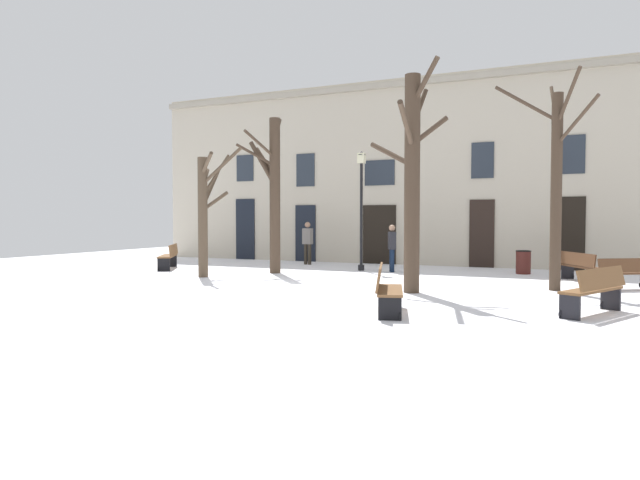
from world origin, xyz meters
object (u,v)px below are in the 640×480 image
object	(u,v)px
tree_center	(556,182)
bench_near_lamp	(595,290)
person_by_shop_door	(392,246)
bench_far_corner	(169,256)
bench_facing_shops	(623,273)
litter_bin	(523,262)
tree_near_facade	(205,209)
tree_foreground	(412,177)
bench_back_to_back_left	(581,266)
bench_near_center_tree	(387,289)
tree_left_of_center	(274,190)
person_strolling	(308,241)
streetlamp	(361,198)

from	to	relation	value
tree_center	bench_near_lamp	xyz separation A→B (m)	(0.75, -3.59, -2.29)
person_by_shop_door	bench_far_corner	bearing A→B (deg)	-101.20
bench_facing_shops	litter_bin	bearing A→B (deg)	-82.84
person_by_shop_door	tree_near_facade	bearing A→B (deg)	-78.41
litter_bin	person_by_shop_door	size ratio (longest dim) A/B	0.48
tree_foreground	bench_back_to_back_left	size ratio (longest dim) A/B	3.09
bench_near_center_tree	bench_near_lamp	bearing A→B (deg)	-85.47
bench_near_lamp	person_by_shop_door	world-z (taller)	person_by_shop_door
tree_left_of_center	litter_bin	distance (m)	8.67
tree_center	bench_near_center_tree	world-z (taller)	tree_center
tree_foreground	tree_near_facade	world-z (taller)	tree_foreground
tree_foreground	person_strolling	size ratio (longest dim) A/B	3.30
litter_bin	tree_foreground	bearing A→B (deg)	-110.16
bench_near_lamp	person_by_shop_door	distance (m)	8.88
tree_left_of_center	litter_bin	xyz separation A→B (m)	(7.73, 3.08, -2.42)
person_strolling	tree_center	bearing A→B (deg)	158.70
bench_far_corner	tree_center	bearing A→B (deg)	55.41
bench_facing_shops	person_by_shop_door	size ratio (longest dim) A/B	0.97
streetlamp	bench_near_lamp	bearing A→B (deg)	-43.32
person_by_shop_door	person_strolling	world-z (taller)	person_strolling
tree_center	streetlamp	size ratio (longest dim) A/B	1.30
streetlamp	person_strolling	size ratio (longest dim) A/B	2.47
litter_bin	person_by_shop_door	distance (m)	4.36
bench_facing_shops	person_strolling	size ratio (longest dim) A/B	0.92
tree_center	bench_facing_shops	xyz separation A→B (m)	(1.61, 0.87, -2.35)
litter_bin	person_by_shop_door	bearing A→B (deg)	-164.58
bench_back_to_back_left	person_strolling	size ratio (longest dim) A/B	1.07
bench_near_center_tree	bench_far_corner	world-z (taller)	bench_near_center_tree
bench_back_to_back_left	litter_bin	bearing A→B (deg)	13.94
tree_foreground	person_strolling	distance (m)	9.01
tree_left_of_center	bench_far_corner	bearing A→B (deg)	-176.63
tree_left_of_center	bench_far_corner	xyz separation A→B (m)	(-4.21, -0.25, -2.34)
bench_back_to_back_left	bench_far_corner	distance (m)	13.71
tree_foreground	tree_left_of_center	bearing A→B (deg)	151.66
tree_left_of_center	person_by_shop_door	bearing A→B (deg)	28.51
tree_center	bench_far_corner	size ratio (longest dim) A/B	2.93
bench_near_center_tree	bench_far_corner	size ratio (longest dim) A/B	0.95
tree_near_facade	bench_near_center_tree	distance (m)	8.43
tree_near_facade	bench_back_to_back_left	world-z (taller)	tree_near_facade
tree_foreground	bench_near_center_tree	xyz separation A→B (m)	(0.31, -3.09, -2.38)
streetlamp	person_strolling	distance (m)	3.58
tree_foreground	bench_far_corner	distance (m)	10.36
tree_foreground	person_strolling	xyz separation A→B (m)	(-5.92, 6.52, -1.90)
streetlamp	person_strolling	xyz separation A→B (m)	(-2.81, 1.52, -1.61)
tree_foreground	bench_facing_shops	size ratio (longest dim) A/B	3.57
tree_center	tree_near_facade	bearing A→B (deg)	-174.84
bench_far_corner	litter_bin	bearing A→B (deg)	74.62
litter_bin	bench_back_to_back_left	xyz separation A→B (m)	(1.69, -1.85, 0.06)
tree_center	bench_far_corner	xyz separation A→B (m)	(-12.95, 0.82, -2.30)
bench_near_lamp	person_by_shop_door	size ratio (longest dim) A/B	1.12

